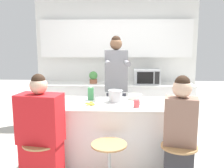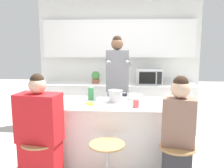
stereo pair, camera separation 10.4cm
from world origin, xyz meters
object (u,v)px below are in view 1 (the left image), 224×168
object	(u,v)px
kitchen_island	(112,135)
cooking_pot	(115,96)
bar_stool_leftmost	(42,164)
banana_bunch	(90,104)
person_wrapped_blanket	(41,138)
fruit_bowl	(135,97)
bar_stool_center	(109,165)
person_cooking	(116,93)
coffee_cup_near	(137,103)
person_seated_near	(180,141)
bar_stool_rightmost	(178,167)
potted_plant	(93,77)
juice_carton	(91,94)
microwave	(147,77)

from	to	relation	value
kitchen_island	cooking_pot	world-z (taller)	cooking_pot
bar_stool_leftmost	banana_bunch	world-z (taller)	banana_bunch
person_wrapped_blanket	fruit_bowl	world-z (taller)	person_wrapped_blanket
bar_stool_leftmost	bar_stool_center	xyz separation A→B (m)	(0.78, 0.00, 0.00)
banana_bunch	person_cooking	bearing A→B (deg)	67.58
cooking_pot	coffee_cup_near	distance (m)	0.40
person_seated_near	coffee_cup_near	distance (m)	0.71
bar_stool_rightmost	kitchen_island	bearing A→B (deg)	138.47
potted_plant	coffee_cup_near	bearing A→B (deg)	-67.11
kitchen_island	juice_carton	bearing A→B (deg)	151.64
person_cooking	microwave	xyz separation A→B (m)	(0.58, 0.95, 0.14)
bar_stool_rightmost	person_cooking	xyz separation A→B (m)	(-0.74, 1.33, 0.57)
bar_stool_rightmost	coffee_cup_near	size ratio (longest dim) A/B	5.60
person_cooking	fruit_bowl	bearing A→B (deg)	-59.96
cooking_pot	microwave	world-z (taller)	microwave
juice_carton	person_wrapped_blanket	bearing A→B (deg)	-119.79
bar_stool_leftmost	person_seated_near	xyz separation A→B (m)	(1.58, 0.02, 0.30)
person_seated_near	banana_bunch	distance (m)	1.23
juice_carton	person_cooking	bearing A→B (deg)	53.27
bar_stool_leftmost	fruit_bowl	bearing A→B (deg)	39.56
bar_stool_leftmost	juice_carton	bearing A→B (deg)	60.82
bar_stool_leftmost	person_seated_near	size ratio (longest dim) A/B	0.44
person_wrapped_blanket	potted_plant	bearing A→B (deg)	90.55
cooking_pot	bar_stool_leftmost	bearing A→B (deg)	-138.12
bar_stool_center	kitchen_island	bearing A→B (deg)	90.00
person_cooking	juice_carton	xyz separation A→B (m)	(-0.35, -0.47, 0.08)
kitchen_island	bar_stool_rightmost	bearing A→B (deg)	-41.53
coffee_cup_near	banana_bunch	bearing A→B (deg)	173.34
juice_carton	bar_stool_rightmost	bearing A→B (deg)	-38.22
bar_stool_rightmost	potted_plant	size ratio (longest dim) A/B	2.53
fruit_bowl	potted_plant	size ratio (longest dim) A/B	0.80
bar_stool_rightmost	juice_carton	xyz separation A→B (m)	(-1.09, 0.86, 0.66)
kitchen_island	cooking_pot	distance (m)	0.55
banana_bunch	juice_carton	world-z (taller)	juice_carton
bar_stool_center	potted_plant	world-z (taller)	potted_plant
bar_stool_leftmost	juice_carton	distance (m)	1.17
coffee_cup_near	person_cooking	bearing A→B (deg)	108.83
person_seated_near	person_cooking	bearing A→B (deg)	132.84
cooking_pot	microwave	xyz separation A→B (m)	(0.57, 1.52, 0.06)
fruit_bowl	juice_carton	size ratio (longest dim) A/B	1.02
coffee_cup_near	bar_stool_leftmost	bearing A→B (deg)	-157.39
coffee_cup_near	banana_bunch	world-z (taller)	coffee_cup_near
banana_bunch	microwave	distance (m)	1.96
person_cooking	fruit_bowl	size ratio (longest dim) A/B	9.39
kitchen_island	person_cooking	bearing A→B (deg)	86.42
bar_stool_center	fruit_bowl	size ratio (longest dim) A/B	3.15
bar_stool_center	fruit_bowl	world-z (taller)	fruit_bowl
person_cooking	person_wrapped_blanket	world-z (taller)	person_cooking
bar_stool_center	potted_plant	xyz separation A→B (m)	(-0.45, 2.30, 0.69)
person_wrapped_blanket	kitchen_island	bearing A→B (deg)	48.96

